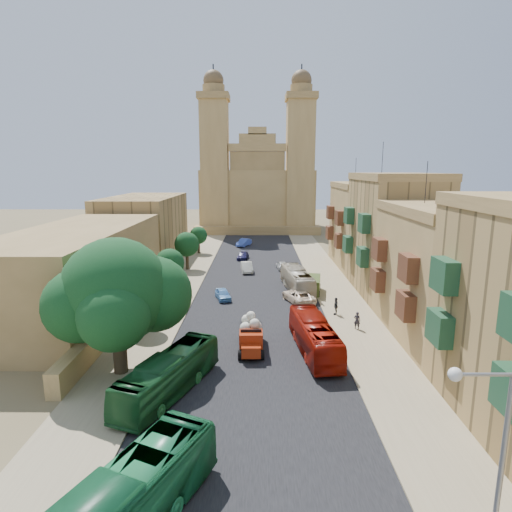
{
  "coord_description": "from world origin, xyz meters",
  "views": [
    {
      "loc": [
        0.33,
        -24.23,
        14.21
      ],
      "look_at": [
        0.0,
        26.0,
        4.0
      ],
      "focal_mm": 30.0,
      "sensor_mm": 36.0,
      "label": 1
    }
  ],
  "objects_px": {
    "car_white_a": "(247,267)",
    "car_white_b": "(282,265)",
    "street_tree_c": "(187,244)",
    "bus_cream_east": "(297,280)",
    "car_cream": "(298,296)",
    "pedestrian_a": "(357,320)",
    "red_truck": "(251,334)",
    "streetlamp": "(488,455)",
    "pedestrian_c": "(336,306)",
    "street_tree_d": "(198,236)",
    "bus_green_north": "(169,374)",
    "car_dkblue": "(243,256)",
    "church": "(257,189)",
    "car_blue_b": "(244,242)",
    "street_tree_a": "(142,297)",
    "olive_pickup": "(311,285)",
    "street_tree_b": "(170,263)",
    "car_blue_a": "(223,294)",
    "bus_red_east": "(314,336)"
  },
  "relations": [
    {
      "from": "car_cream",
      "to": "car_blue_b",
      "type": "height_order",
      "value": "car_blue_b"
    },
    {
      "from": "car_blue_a",
      "to": "car_white_a",
      "type": "height_order",
      "value": "car_white_a"
    },
    {
      "from": "car_white_a",
      "to": "car_dkblue",
      "type": "bearing_deg",
      "value": 88.67
    },
    {
      "from": "street_tree_d",
      "to": "bus_red_east",
      "type": "height_order",
      "value": "street_tree_d"
    },
    {
      "from": "church",
      "to": "car_dkblue",
      "type": "bearing_deg",
      "value": -93.57
    },
    {
      "from": "car_dkblue",
      "to": "car_white_b",
      "type": "height_order",
      "value": "car_white_b"
    },
    {
      "from": "red_truck",
      "to": "car_white_a",
      "type": "xyz_separation_m",
      "value": [
        -1.07,
        26.47,
        -0.6
      ]
    },
    {
      "from": "bus_green_north",
      "to": "car_dkblue",
      "type": "height_order",
      "value": "bus_green_north"
    },
    {
      "from": "streetlamp",
      "to": "car_white_b",
      "type": "distance_m",
      "value": 48.36
    },
    {
      "from": "pedestrian_a",
      "to": "car_white_b",
      "type": "bearing_deg",
      "value": -52.64
    },
    {
      "from": "streetlamp",
      "to": "car_white_b",
      "type": "bearing_deg",
      "value": 94.78
    },
    {
      "from": "street_tree_a",
      "to": "olive_pickup",
      "type": "relative_size",
      "value": 0.99
    },
    {
      "from": "street_tree_d",
      "to": "car_white_a",
      "type": "height_order",
      "value": "street_tree_d"
    },
    {
      "from": "street_tree_d",
      "to": "pedestrian_a",
      "type": "relative_size",
      "value": 2.85
    },
    {
      "from": "red_truck",
      "to": "car_white_a",
      "type": "bearing_deg",
      "value": 92.32
    },
    {
      "from": "pedestrian_a",
      "to": "bus_green_north",
      "type": "bearing_deg",
      "value": 62.26
    },
    {
      "from": "red_truck",
      "to": "bus_cream_east",
      "type": "xyz_separation_m",
      "value": [
        5.17,
        16.87,
        0.05
      ]
    },
    {
      "from": "street_tree_c",
      "to": "streetlamp",
      "type": "relative_size",
      "value": 0.66
    },
    {
      "from": "streetlamp",
      "to": "car_blue_a",
      "type": "bearing_deg",
      "value": 108.79
    },
    {
      "from": "church",
      "to": "car_cream",
      "type": "distance_m",
      "value": 59.02
    },
    {
      "from": "church",
      "to": "pedestrian_c",
      "type": "distance_m",
      "value": 63.35
    },
    {
      "from": "car_cream",
      "to": "pedestrian_a",
      "type": "height_order",
      "value": "pedestrian_a"
    },
    {
      "from": "olive_pickup",
      "to": "car_blue_a",
      "type": "bearing_deg",
      "value": -165.31
    },
    {
      "from": "streetlamp",
      "to": "bus_cream_east",
      "type": "relative_size",
      "value": 0.86
    },
    {
      "from": "car_white_b",
      "to": "streetlamp",
      "type": "bearing_deg",
      "value": 88.06
    },
    {
      "from": "car_white_a",
      "to": "pedestrian_c",
      "type": "distance_m",
      "value": 20.34
    },
    {
      "from": "street_tree_a",
      "to": "street_tree_b",
      "type": "distance_m",
      "value": 12.01
    },
    {
      "from": "street_tree_c",
      "to": "car_cream",
      "type": "bearing_deg",
      "value": -46.75
    },
    {
      "from": "car_blue_b",
      "to": "pedestrian_a",
      "type": "relative_size",
      "value": 2.61
    },
    {
      "from": "street_tree_d",
      "to": "pedestrian_a",
      "type": "height_order",
      "value": "street_tree_d"
    },
    {
      "from": "car_dkblue",
      "to": "car_blue_b",
      "type": "xyz_separation_m",
      "value": [
        -0.25,
        11.97,
        0.14
      ]
    },
    {
      "from": "red_truck",
      "to": "olive_pickup",
      "type": "height_order",
      "value": "red_truck"
    },
    {
      "from": "streetlamp",
      "to": "bus_red_east",
      "type": "height_order",
      "value": "streetlamp"
    },
    {
      "from": "street_tree_b",
      "to": "street_tree_a",
      "type": "bearing_deg",
      "value": -90.0
    },
    {
      "from": "bus_red_east",
      "to": "car_white_a",
      "type": "height_order",
      "value": "bus_red_east"
    },
    {
      "from": "bus_cream_east",
      "to": "car_white_a",
      "type": "bearing_deg",
      "value": -64.47
    },
    {
      "from": "car_white_b",
      "to": "pedestrian_a",
      "type": "bearing_deg",
      "value": 96.5
    },
    {
      "from": "red_truck",
      "to": "car_white_b",
      "type": "distance_m",
      "value": 28.32
    },
    {
      "from": "bus_cream_east",
      "to": "red_truck",
      "type": "bearing_deg",
      "value": 65.43
    },
    {
      "from": "car_white_a",
      "to": "car_white_b",
      "type": "relative_size",
      "value": 1.18
    },
    {
      "from": "street_tree_c",
      "to": "car_white_b",
      "type": "height_order",
      "value": "street_tree_c"
    },
    {
      "from": "street_tree_b",
      "to": "pedestrian_c",
      "type": "height_order",
      "value": "street_tree_b"
    },
    {
      "from": "pedestrian_c",
      "to": "red_truck",
      "type": "bearing_deg",
      "value": -30.92
    },
    {
      "from": "street_tree_a",
      "to": "pedestrian_c",
      "type": "bearing_deg",
      "value": 13.62
    },
    {
      "from": "street_tree_c",
      "to": "bus_cream_east",
      "type": "xyz_separation_m",
      "value": [
        14.88,
        -11.18,
        -2.3
      ]
    },
    {
      "from": "streetlamp",
      "to": "car_white_b",
      "type": "relative_size",
      "value": 2.31
    },
    {
      "from": "pedestrian_a",
      "to": "bus_red_east",
      "type": "bearing_deg",
      "value": 72.29
    },
    {
      "from": "church",
      "to": "car_blue_b",
      "type": "relative_size",
      "value": 8.6
    },
    {
      "from": "bus_red_east",
      "to": "car_blue_b",
      "type": "relative_size",
      "value": 2.3
    },
    {
      "from": "olive_pickup",
      "to": "car_dkblue",
      "type": "bearing_deg",
      "value": 114.59
    }
  ]
}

